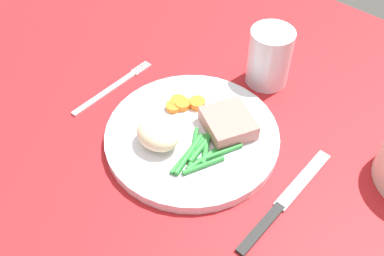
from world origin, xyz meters
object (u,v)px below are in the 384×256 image
Objects in this scene: meat_portion at (228,123)px; fork at (113,88)px; water_glass at (269,60)px; dinner_plate at (192,136)px; knife at (284,202)px.

fork is (-20.69, -4.29, -2.63)cm from meat_portion.
meat_portion is 14.63cm from water_glass.
dinner_plate is 2.63× the size of water_glass.
dinner_plate is 3.57× the size of meat_portion.
water_glass is (17.78, 18.56, 3.99)cm from fork.
knife is (16.34, -0.29, -0.60)cm from dinner_plate.
dinner_plate is 1.25× the size of knife.
fork is at bearing -168.29° from meat_portion.
fork is (-17.24, -0.26, -0.60)cm from dinner_plate.
dinner_plate reaches higher than fork.
meat_portion is at bearing 157.90° from knife.
knife is at bearing -1.00° from dinner_plate.
knife is 24.71cm from water_glass.
dinner_plate is 18.62cm from water_glass.
dinner_plate is 17.25cm from fork.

